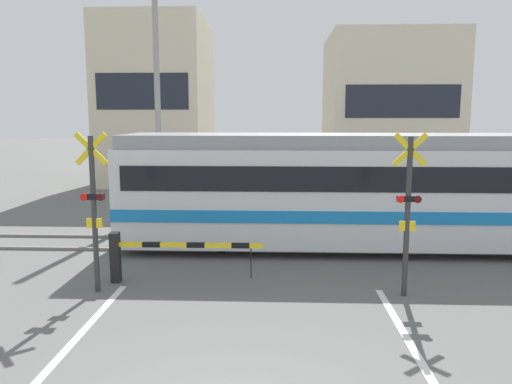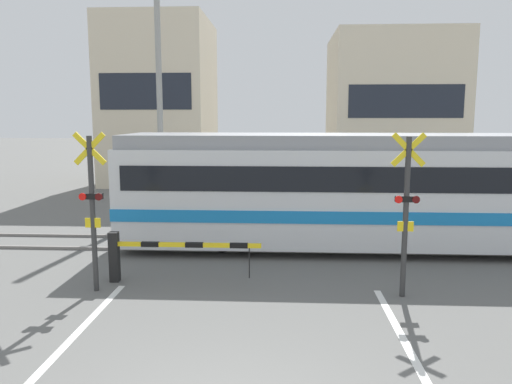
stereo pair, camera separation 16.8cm
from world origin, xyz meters
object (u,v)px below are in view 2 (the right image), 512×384
crossing_barrier_near (149,251)px  crossing_signal_right (406,208)px  crossing_signal_left (92,205)px  crossing_barrier_far (327,206)px  pedestrian (238,185)px  commuter_train (389,188)px

crossing_barrier_near → crossing_signal_right: bearing=-6.4°
crossing_barrier_near → crossing_signal_left: 1.63m
crossing_barrier_far → crossing_signal_right: size_ratio=1.01×
crossing_signal_left → pedestrian: (2.22, 8.95, -0.80)m
crossing_barrier_near → crossing_signal_left: (-0.99, -0.61, 1.14)m
crossing_signal_right → pedestrian: 9.90m
crossing_barrier_far → crossing_signal_right: 6.64m
crossing_signal_left → pedestrian: crossing_signal_left is taller
crossing_barrier_near → pedestrian: bearing=81.7°
pedestrian → crossing_signal_left: bearing=-103.9°
crossing_barrier_far → crossing_signal_right: bearing=-81.3°
crossing_barrier_near → crossing_barrier_far: 7.32m
crossing_signal_left → crossing_signal_right: same height
crossing_signal_left → crossing_signal_right: 6.38m
crossing_signal_left → pedestrian: size_ratio=1.86×
commuter_train → crossing_barrier_far: commuter_train is taller
crossing_signal_right → pedestrian: (-4.16, 8.95, -0.80)m
crossing_barrier_near → crossing_signal_right: crossing_signal_right is taller
crossing_barrier_near → pedestrian: pedestrian is taller
commuter_train → crossing_signal_right: crossing_signal_right is taller
commuter_train → crossing_signal_left: (-6.86, -3.92, 0.15)m
commuter_train → crossing_barrier_far: (-1.48, 2.54, -1.00)m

